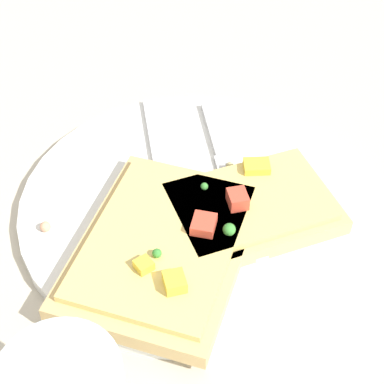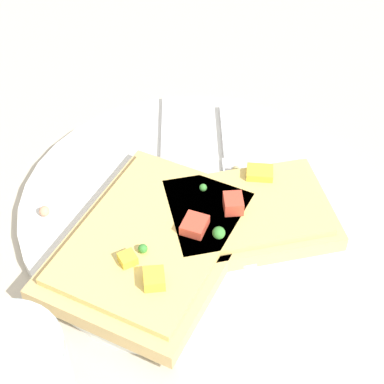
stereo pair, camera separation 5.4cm
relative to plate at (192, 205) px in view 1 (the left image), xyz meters
The scene contains 7 objects.
ground_plane 0.01m from the plate, ahead, with size 4.00×4.00×0.00m, color #BCB29E.
plate is the anchor object (origin of this frame).
fork 0.03m from the plate, 165.41° to the right, with size 0.17×0.18×0.01m.
knife 0.06m from the plate, 89.13° to the left, with size 0.15×0.16×0.01m.
pizza_slice_main 0.07m from the plate, 77.78° to the right, with size 0.16×0.20×0.03m.
pizza_slice_corner 0.05m from the plate, 11.83° to the left, with size 0.16×0.17×0.03m.
crumb_scatter 0.04m from the plate, 123.40° to the right, with size 0.10×0.15×0.01m.
Camera 1 is at (0.21, -0.32, 0.40)m, focal length 60.00 mm.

